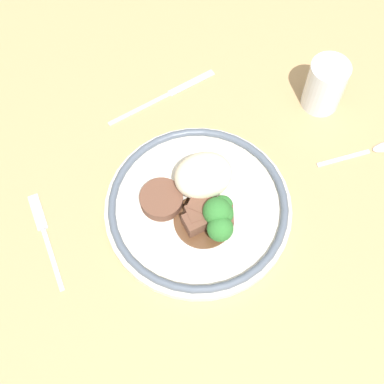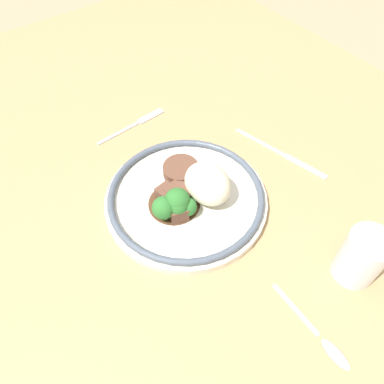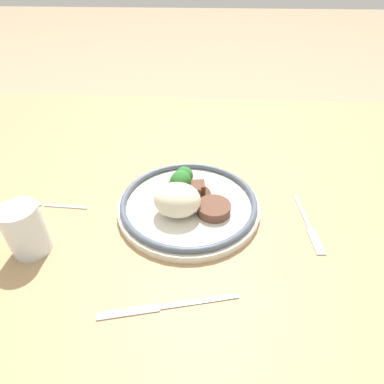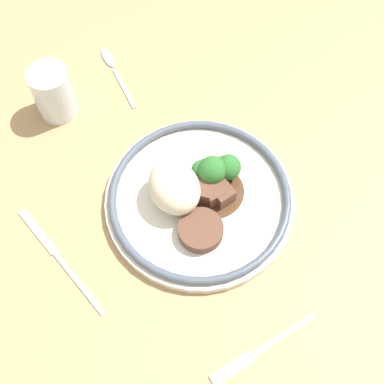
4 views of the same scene
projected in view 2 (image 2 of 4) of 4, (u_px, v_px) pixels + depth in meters
ground_plane at (183, 218)px, 0.70m from camera, size 8.00×8.00×0.00m
dining_table at (183, 211)px, 0.68m from camera, size 1.57×1.27×0.04m
plate at (186, 195)px, 0.65m from camera, size 0.29×0.29×0.08m
juice_glass at (361, 258)px, 0.55m from camera, size 0.06×0.06×0.09m
fork at (137, 123)px, 0.80m from camera, size 0.02×0.17×0.00m
knife at (283, 154)px, 0.74m from camera, size 0.21×0.06×0.00m
spoon at (325, 342)px, 0.52m from camera, size 0.15×0.02×0.01m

